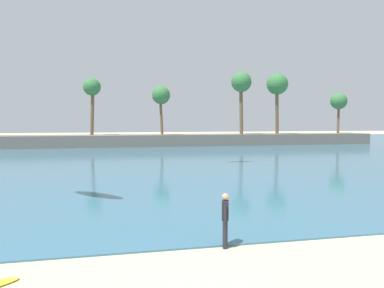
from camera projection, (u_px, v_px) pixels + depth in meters
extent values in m
cube|color=#386B84|center=(118.00, 148.00, 53.58)|extent=(220.00, 87.37, 0.06)
cube|color=slate|center=(118.00, 141.00, 57.12)|extent=(83.55, 6.00, 1.80)
cylinder|color=brown|center=(241.00, 108.00, 59.52)|extent=(0.73, 0.60, 8.28)
sphere|color=#38753D|center=(241.00, 82.00, 59.27)|extent=(3.21, 3.21, 3.21)
cylinder|color=brown|center=(92.00, 111.00, 56.51)|extent=(0.78, 0.75, 7.24)
sphere|color=#38753D|center=(92.00, 87.00, 56.30)|extent=(2.63, 2.63, 2.63)
cylinder|color=brown|center=(338.00, 117.00, 64.90)|extent=(0.47, 0.41, 5.54)
sphere|color=#38753D|center=(339.00, 101.00, 64.74)|extent=(2.82, 2.82, 2.82)
cylinder|color=brown|center=(277.00, 109.00, 61.90)|extent=(0.92, 1.02, 8.22)
sphere|color=#38753D|center=(277.00, 84.00, 61.65)|extent=(3.50, 3.50, 3.50)
cylinder|color=brown|center=(161.00, 115.00, 57.94)|extent=(0.66, 0.45, 6.10)
sphere|color=#38753D|center=(161.00, 95.00, 57.76)|extent=(2.82, 2.82, 2.82)
cylinder|color=#23232D|center=(225.00, 232.00, 11.50)|extent=(0.15, 0.15, 0.86)
cylinder|color=#23232D|center=(225.00, 235.00, 11.28)|extent=(0.15, 0.15, 0.86)
cube|color=#23232D|center=(225.00, 210.00, 11.35)|extent=(0.30, 0.39, 0.58)
sphere|color=tan|center=(225.00, 197.00, 11.33)|extent=(0.21, 0.21, 0.21)
cylinder|color=#23232D|center=(225.00, 210.00, 11.58)|extent=(0.09, 0.09, 0.50)
cylinder|color=#23232D|center=(225.00, 213.00, 11.12)|extent=(0.09, 0.09, 0.50)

